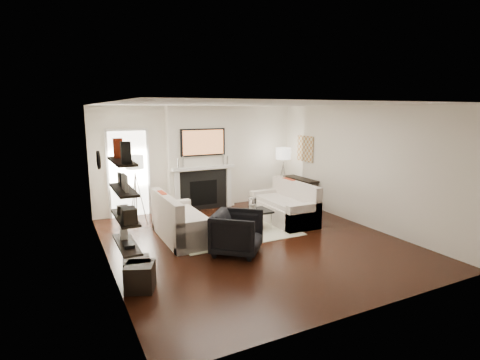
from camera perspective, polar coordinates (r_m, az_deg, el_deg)
name	(u,v)px	position (r m, az deg, el deg)	size (l,w,h in m)	color
room_envelope	(254,175)	(7.27, 2.12, 0.77)	(6.00, 6.00, 6.00)	black
chimney_breast	(201,158)	(9.86, -5.95, 3.32)	(1.80, 0.25, 2.70)	silver
fireplace_surround	(204,190)	(9.88, -5.58, -1.55)	(1.30, 0.02, 1.04)	black
firebox	(204,193)	(9.89, -5.56, -1.95)	(0.75, 0.02, 0.65)	black
mantel_pilaster_l	(177,192)	(9.61, -9.52, -1.80)	(0.12, 0.08, 1.10)	white
mantel_pilaster_r	(229,187)	(10.12, -1.71, -1.03)	(0.12, 0.08, 1.10)	white
mantel_shelf	(204,168)	(9.72, -5.54, 1.86)	(1.70, 0.18, 0.07)	white
tv_body	(203,142)	(9.67, -5.66, 5.75)	(1.20, 0.06, 0.70)	black
tv_screen	(203,142)	(9.64, -5.59, 5.73)	(1.10, 0.01, 0.62)	#BF723F
candlestick_l_tall	(183,162)	(9.52, -8.67, 2.73)	(0.04, 0.04, 0.30)	silver
candlestick_l_short	(178,164)	(9.49, -9.41, 2.49)	(0.04, 0.04, 0.24)	silver
candlestick_r_tall	(223,159)	(9.91, -2.61, 3.15)	(0.04, 0.04, 0.30)	silver
candlestick_r_short	(227,160)	(9.97, -1.92, 3.02)	(0.04, 0.04, 0.24)	silver
hallway_panel	(129,174)	(9.52, -16.61, 0.85)	(0.90, 0.02, 2.10)	white
door_trim_l	(108,176)	(9.43, -19.45, 0.60)	(0.06, 0.06, 2.16)	white
door_trim_r	(149,173)	(9.59, -13.77, 1.06)	(0.06, 0.06, 2.16)	white
door_trim_top	(126,130)	(9.39, -16.93, 7.34)	(1.02, 0.06, 0.06)	white
rug	(231,230)	(8.27, -1.32, -7.62)	(2.60, 2.00, 0.01)	beige
loveseat_left_base	(183,228)	(7.81, -8.63, -7.27)	(0.85, 1.80, 0.42)	beige
loveseat_left_back	(167,215)	(7.63, -11.10, -5.31)	(0.18, 1.80, 0.80)	beige
loveseat_left_arm_n	(197,236)	(7.05, -6.58, -8.43)	(0.85, 0.18, 0.60)	beige
loveseat_left_arm_s	(172,214)	(8.53, -10.35, -5.16)	(0.85, 0.18, 0.60)	beige
loveseat_left_cushion	(185,216)	(7.75, -8.34, -5.40)	(0.63, 1.44, 0.10)	beige
pillow_left_orange	(162,202)	(7.86, -11.75, -3.33)	(0.10, 0.42, 0.42)	#B33316
pillow_left_charcoal	(171,209)	(7.30, -10.52, -4.44)	(0.10, 0.40, 0.40)	black
loveseat_right_base	(283,212)	(8.94, 6.61, -4.92)	(0.85, 1.80, 0.42)	beige
loveseat_right_back	(295,198)	(9.04, 8.43, -2.71)	(0.18, 1.80, 0.80)	beige
loveseat_right_arm_n	(304,217)	(8.27, 9.71, -5.63)	(0.85, 0.18, 0.60)	beige
loveseat_right_arm_s	(266,201)	(9.58, 3.97, -3.26)	(0.85, 0.18, 0.60)	beige
loveseat_right_cushion	(282,202)	(8.84, 6.37, -3.34)	(0.63, 1.44, 0.10)	beige
pillow_right_orange	(288,187)	(9.24, 7.40, -1.10)	(0.10, 0.42, 0.42)	#B33316
pillow_right_charcoal	(303,192)	(8.76, 9.59, -1.88)	(0.10, 0.40, 0.40)	black
coffee_table	(246,212)	(8.16, 0.98, -4.97)	(1.10, 0.55, 0.04)	black
coffee_leg_nw	(230,228)	(7.82, -1.55, -7.28)	(0.02, 0.02, 0.38)	silver
coffee_leg_ne	(271,221)	(8.27, 4.77, -6.30)	(0.02, 0.02, 0.38)	silver
coffee_leg_sw	(221,222)	(8.20, -2.86, -6.43)	(0.02, 0.02, 0.38)	silver
coffee_leg_se	(261,216)	(8.64, 3.25, -5.55)	(0.02, 0.02, 0.38)	silver
hurricane_glass	(252,205)	(8.19, 1.91, -3.76)	(0.17, 0.17, 0.30)	white
hurricane_candle	(252,207)	(8.21, 1.91, -4.20)	(0.09, 0.09, 0.14)	white
copper_bowl	(236,212)	(8.04, -0.61, -4.87)	(0.30, 0.30, 0.05)	#BD751F
armchair	(237,231)	(6.88, -0.44, -7.75)	(0.83, 0.78, 0.85)	black
lamp_left_post	(136,199)	(8.83, -15.52, -2.82)	(0.02, 0.02, 1.20)	silver
lamp_left_shade	(134,162)	(8.68, -15.79, 2.65)	(0.40, 0.40, 0.30)	white
lamp_left_leg_a	(141,199)	(8.85, -14.82, -2.75)	(0.02, 0.02, 1.25)	silver
lamp_left_leg_b	(133,198)	(8.91, -15.98, -2.72)	(0.02, 0.02, 1.25)	silver
lamp_left_leg_c	(135,200)	(8.73, -15.75, -2.98)	(0.02, 0.02, 1.25)	silver
lamp_right_post	(283,185)	(10.22, 6.53, -0.70)	(0.02, 0.02, 1.20)	silver
lamp_right_shade	(283,153)	(10.08, 6.63, 4.04)	(0.40, 0.40, 0.30)	white
lamp_right_leg_a	(286,184)	(10.28, 7.04, -0.64)	(0.02, 0.02, 1.25)	silver
lamp_right_leg_b	(279,184)	(10.27, 5.98, -0.63)	(0.02, 0.02, 1.25)	silver
lamp_right_leg_c	(283,185)	(10.11, 6.56, -0.82)	(0.02, 0.02, 1.25)	silver
console_top	(301,179)	(10.40, 9.24, 0.17)	(0.35, 1.20, 0.04)	black
console_leg_n	(313,196)	(10.05, 11.01, -2.45)	(0.30, 0.04, 0.71)	black
console_leg_s	(289,189)	(10.91, 7.50, -1.30)	(0.30, 0.04, 0.71)	black
wall_art	(305,149)	(10.42, 9.92, 4.72)	(0.03, 0.70, 0.70)	#9D7E4E
shelf_bottom	(127,244)	(5.67, -16.88, -9.37)	(0.25, 1.00, 0.04)	black
shelf_lower	(125,217)	(5.55, -17.10, -5.48)	(0.25, 1.00, 0.04)	black
shelf_upper	(123,190)	(5.45, -17.33, -1.43)	(0.25, 1.00, 0.04)	black
shelf_top	(122,161)	(5.39, -17.57, 2.73)	(0.25, 1.00, 0.04)	black
decor_magfile_a	(126,152)	(5.02, -17.01, 4.03)	(0.12, 0.10, 0.28)	black
decor_magfile_b	(118,148)	(5.63, -18.10, 4.64)	(0.12, 0.10, 0.28)	#B33316
decor_frame_a	(125,182)	(5.30, -17.16, -0.36)	(0.04, 0.30, 0.22)	white
decor_frame_b	(120,179)	(5.68, -17.81, 0.11)	(0.04, 0.22, 0.18)	black
decor_wine_rack	(129,215)	(5.20, -16.55, -5.16)	(0.18, 0.25, 0.20)	black
decor_box_small	(123,209)	(5.68, -17.42, -4.31)	(0.15, 0.12, 0.12)	black
decor_books	(129,245)	(5.50, -16.61, -9.49)	(0.14, 0.20, 0.05)	black
decor_box_tall	(124,233)	(5.83, -17.30, -7.72)	(0.10, 0.10, 0.18)	white
clock_rim	(98,160)	(7.27, -20.77, 2.87)	(0.34, 0.34, 0.04)	black
clock_face	(100,160)	(7.27, -20.57, 2.89)	(0.29, 0.29, 0.01)	white
ottoman_near	(137,271)	(6.01, -15.42, -13.26)	(0.40, 0.40, 0.40)	black
ottoman_far	(140,277)	(5.81, -14.98, -14.08)	(0.40, 0.40, 0.40)	black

